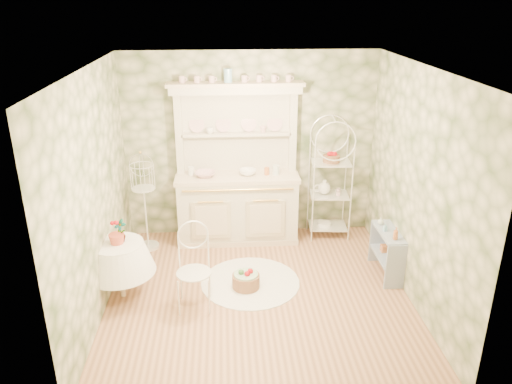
{
  "coord_description": "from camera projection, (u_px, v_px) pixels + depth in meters",
  "views": [
    {
      "loc": [
        -0.38,
        -5.14,
        3.41
      ],
      "look_at": [
        0.0,
        0.5,
        1.15
      ],
      "focal_mm": 35.0,
      "sensor_mm": 36.0,
      "label": 1
    }
  ],
  "objects": [
    {
      "name": "ceiling",
      "position": [
        259.0,
        68.0,
        5.05
      ],
      "size": [
        3.6,
        3.6,
        0.0
      ],
      "primitive_type": "plane",
      "color": "white",
      "rests_on": "floor"
    },
    {
      "name": "bowl_floral",
      "position": [
        205.0,
        176.0,
        7.01
      ],
      "size": [
        0.3,
        0.3,
        0.07
      ],
      "primitive_type": "imported",
      "rotation": [
        0.0,
        0.0,
        -0.04
      ],
      "color": "white",
      "rests_on": "kitchen_dresser"
    },
    {
      "name": "bakers_rack",
      "position": [
        330.0,
        179.0,
        7.23
      ],
      "size": [
        0.59,
        0.45,
        1.8
      ],
      "primitive_type": "cube",
      "rotation": [
        0.0,
        0.0,
        -0.09
      ],
      "color": "white",
      "rests_on": "floor"
    },
    {
      "name": "kitchen_dresser",
      "position": [
        237.0,
        166.0,
        7.02
      ],
      "size": [
        1.87,
        0.61,
        2.29
      ],
      "primitive_type": "cube",
      "color": "silver",
      "rests_on": "floor"
    },
    {
      "name": "potted_geranium",
      "position": [
        121.0,
        231.0,
        5.76
      ],
      "size": [
        0.18,
        0.15,
        0.28
      ],
      "primitive_type": "imported",
      "rotation": [
        0.0,
        0.0,
        -0.44
      ],
      "color": "#3F7238",
      "rests_on": "round_table"
    },
    {
      "name": "wall_right",
      "position": [
        417.0,
        188.0,
        5.66
      ],
      "size": [
        3.6,
        3.6,
        0.0
      ],
      "primitive_type": "plane",
      "color": "beige",
      "rests_on": "floor"
    },
    {
      "name": "wall_front",
      "position": [
        276.0,
        277.0,
        3.88
      ],
      "size": [
        3.6,
        3.6,
        0.0
      ],
      "primitive_type": "plane",
      "color": "beige",
      "rests_on": "floor"
    },
    {
      "name": "wall_left",
      "position": [
        95.0,
        196.0,
        5.44
      ],
      "size": [
        3.6,
        3.6,
        0.0
      ],
      "primitive_type": "plane",
      "color": "beige",
      "rests_on": "floor"
    },
    {
      "name": "birdcage_stand",
      "position": [
        145.0,
        205.0,
        6.94
      ],
      "size": [
        0.32,
        0.32,
        1.34
      ],
      "primitive_type": "cube",
      "rotation": [
        0.0,
        0.0,
        0.01
      ],
      "color": "white",
      "rests_on": "floor"
    },
    {
      "name": "lace_rug",
      "position": [
        250.0,
        282.0,
        6.32
      ],
      "size": [
        1.27,
        1.27,
        0.01
      ],
      "primitive_type": "cylinder",
      "rotation": [
        0.0,
        0.0,
        0.02
      ],
      "color": "white",
      "rests_on": "floor"
    },
    {
      "name": "floor",
      "position": [
        259.0,
        295.0,
        6.05
      ],
      "size": [
        3.6,
        3.6,
        0.0
      ],
      "primitive_type": "plane",
      "color": "tan",
      "rests_on": "ground"
    },
    {
      "name": "bottle_glass",
      "position": [
        381.0,
        222.0,
        6.46
      ],
      "size": [
        0.1,
        0.1,
        0.1
      ],
      "primitive_type": "imported",
      "rotation": [
        0.0,
        0.0,
        0.4
      ],
      "color": "silver",
      "rests_on": "side_shelf"
    },
    {
      "name": "round_table",
      "position": [
        121.0,
        274.0,
        5.93
      ],
      "size": [
        0.64,
        0.64,
        0.6
      ],
      "primitive_type": "cylinder",
      "rotation": [
        0.0,
        0.0,
        0.17
      ],
      "color": "white",
      "rests_on": "floor"
    },
    {
      "name": "bottle_blue",
      "position": [
        385.0,
        228.0,
        6.28
      ],
      "size": [
        0.05,
        0.05,
        0.1
      ],
      "primitive_type": "imported",
      "rotation": [
        0.0,
        0.0,
        0.24
      ],
      "color": "#80B7D8",
      "rests_on": "side_shelf"
    },
    {
      "name": "bowl_white",
      "position": [
        248.0,
        174.0,
        7.08
      ],
      "size": [
        0.31,
        0.31,
        0.08
      ],
      "primitive_type": "imported",
      "rotation": [
        0.0,
        0.0,
        0.3
      ],
      "color": "white",
      "rests_on": "kitchen_dresser"
    },
    {
      "name": "bottle_amber",
      "position": [
        396.0,
        234.0,
        6.06
      ],
      "size": [
        0.08,
        0.08,
        0.16
      ],
      "primitive_type": "imported",
      "rotation": [
        0.0,
        0.0,
        0.42
      ],
      "color": "#B86633",
      "rests_on": "side_shelf"
    },
    {
      "name": "wall_back",
      "position": [
        250.0,
        146.0,
        7.22
      ],
      "size": [
        3.6,
        3.6,
        0.0
      ],
      "primitive_type": "plane",
      "color": "beige",
      "rests_on": "floor"
    },
    {
      "name": "side_shelf",
      "position": [
        387.0,
        254.0,
        6.41
      ],
      "size": [
        0.33,
        0.7,
        0.58
      ],
      "primitive_type": "cube",
      "rotation": [
        0.0,
        0.0,
        -0.11
      ],
      "color": "#93A1B8",
      "rests_on": "floor"
    },
    {
      "name": "cup_right",
      "position": [
        263.0,
        130.0,
        7.02
      ],
      "size": [
        0.12,
        0.12,
        0.09
      ],
      "primitive_type": "imported",
      "rotation": [
        0.0,
        0.0,
        0.3
      ],
      "color": "white",
      "rests_on": "kitchen_dresser"
    },
    {
      "name": "cup_left",
      "position": [
        210.0,
        131.0,
        6.97
      ],
      "size": [
        0.13,
        0.13,
        0.09
      ],
      "primitive_type": "imported",
      "rotation": [
        0.0,
        0.0,
        -0.18
      ],
      "color": "white",
      "rests_on": "kitchen_dresser"
    },
    {
      "name": "cafe_chair",
      "position": [
        194.0,
        272.0,
        5.67
      ],
      "size": [
        0.47,
        0.47,
        0.91
      ],
      "primitive_type": "cube",
      "rotation": [
        0.0,
        0.0,
        0.13
      ],
      "color": "white",
      "rests_on": "floor"
    },
    {
      "name": "floor_basket",
      "position": [
        246.0,
        280.0,
        6.17
      ],
      "size": [
        0.44,
        0.44,
        0.22
      ],
      "primitive_type": "cylinder",
      "rotation": [
        0.0,
        0.0,
        -0.41
      ],
      "color": "#926243",
      "rests_on": "floor"
    }
  ]
}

